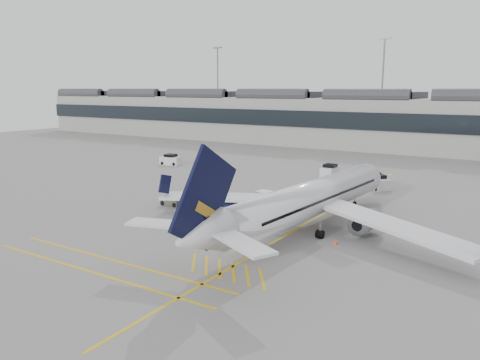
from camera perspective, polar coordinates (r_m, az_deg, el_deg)
The scene contains 18 objects.
ground at distance 45.87m, azimuth -7.25°, elevation -5.57°, with size 220.00×220.00×0.00m, color gray.
terminal at distance 109.69m, azimuth 17.29°, elevation 6.96°, with size 200.00×20.45×12.40m.
light_masts at distance 123.53m, azimuth 18.48°, elevation 11.18°, with size 113.00×0.60×25.45m.
apron_markings at distance 49.22m, azimuth 9.40°, elevation -4.47°, with size 0.25×60.00×0.01m, color gold.
airliner_main at distance 44.22m, azimuth 8.23°, elevation -2.50°, with size 32.43×35.57×9.46m.
belt_loader at distance 46.79m, azimuth 3.22°, elevation -4.43°, with size 5.04×2.62×1.99m.
baggage_cart_a at distance 52.28m, azimuth 3.04°, elevation -2.29°, with size 1.87×1.58×1.87m.
baggage_cart_b at distance 49.46m, azimuth -1.51°, elevation -3.02°, with size 1.88×1.57×1.92m.
baggage_cart_c at distance 50.74m, azimuth -1.16°, elevation -2.79°, with size 1.92×1.71×1.71m.
baggage_cart_d at distance 48.57m, azimuth -5.84°, elevation -3.45°, with size 1.84×1.59×1.75m.
ramp_agent_a at distance 48.29m, azimuth 6.59°, elevation -3.63°, with size 0.64×0.42×1.74m, color #F4500C.
ramp_agent_b at distance 49.54m, azimuth 0.02°, elevation -3.14°, with size 0.89×0.69×1.82m, color #FA570D.
pushback_tug at distance 53.87m, azimuth -8.27°, elevation -2.44°, with size 2.40×1.51×1.34m.
safety_cone_nose at distance 58.09m, azimuth 11.38°, elevation -1.92°, with size 0.33×0.33×0.45m, color #F24C0A.
safety_cone_engine at distance 41.02m, azimuth 11.56°, elevation -7.37°, with size 0.36×0.36×0.49m, color #F24C0A.
service_van_left at distance 82.55m, azimuth -8.45°, elevation 2.43°, with size 3.79×2.17×1.86m.
service_van_mid at distance 72.01m, azimuth 10.92°, elevation 1.09°, with size 1.90×3.69×1.88m.
service_van_right at distance 64.61m, azimuth 16.34°, elevation -0.28°, with size 4.04×3.84×1.91m.
Camera 1 is at (28.00, -33.91, 13.07)m, focal length 35.00 mm.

